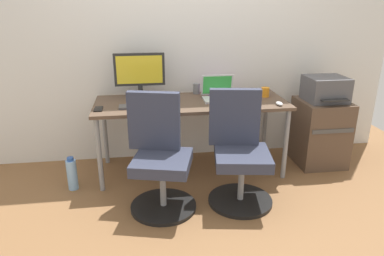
{
  "coord_description": "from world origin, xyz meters",
  "views": [
    {
      "loc": [
        -0.45,
        -3.2,
        1.62
      ],
      "look_at": [
        0.0,
        -0.05,
        0.46
      ],
      "focal_mm": 33.26,
      "sensor_mm": 36.0,
      "label": 1
    }
  ],
  "objects_px": {
    "side_cabinet": "(320,132)",
    "desktop_monitor": "(140,72)",
    "office_chair_left": "(160,158)",
    "water_bottle_on_floor": "(72,174)",
    "office_chair_right": "(239,153)",
    "coffee_mug": "(265,92)",
    "open_laptop": "(219,93)",
    "printer": "(325,89)"
  },
  "relations": [
    {
      "from": "water_bottle_on_floor",
      "to": "open_laptop",
      "type": "bearing_deg",
      "value": 11.29
    },
    {
      "from": "office_chair_right",
      "to": "desktop_monitor",
      "type": "bearing_deg",
      "value": 134.41
    },
    {
      "from": "side_cabinet",
      "to": "desktop_monitor",
      "type": "relative_size",
      "value": 1.4
    },
    {
      "from": "office_chair_left",
      "to": "water_bottle_on_floor",
      "type": "distance_m",
      "value": 0.9
    },
    {
      "from": "printer",
      "to": "open_laptop",
      "type": "distance_m",
      "value": 1.06
    },
    {
      "from": "office_chair_right",
      "to": "open_laptop",
      "type": "bearing_deg",
      "value": 93.75
    },
    {
      "from": "office_chair_right",
      "to": "open_laptop",
      "type": "height_order",
      "value": "office_chair_right"
    },
    {
      "from": "office_chair_right",
      "to": "water_bottle_on_floor",
      "type": "distance_m",
      "value": 1.5
    },
    {
      "from": "office_chair_right",
      "to": "coffee_mug",
      "type": "bearing_deg",
      "value": 57.19
    },
    {
      "from": "open_laptop",
      "to": "office_chair_left",
      "type": "bearing_deg",
      "value": -133.41
    },
    {
      "from": "coffee_mug",
      "to": "office_chair_left",
      "type": "bearing_deg",
      "value": -148.37
    },
    {
      "from": "open_laptop",
      "to": "office_chair_right",
      "type": "bearing_deg",
      "value": -86.25
    },
    {
      "from": "office_chair_left",
      "to": "desktop_monitor",
      "type": "relative_size",
      "value": 1.96
    },
    {
      "from": "office_chair_left",
      "to": "coffee_mug",
      "type": "xyz_separation_m",
      "value": [
        1.09,
        0.67,
        0.34
      ]
    },
    {
      "from": "coffee_mug",
      "to": "office_chair_right",
      "type": "bearing_deg",
      "value": -122.81
    },
    {
      "from": "office_chair_left",
      "to": "side_cabinet",
      "type": "height_order",
      "value": "office_chair_left"
    },
    {
      "from": "office_chair_left",
      "to": "water_bottle_on_floor",
      "type": "height_order",
      "value": "office_chair_left"
    },
    {
      "from": "office_chair_right",
      "to": "desktop_monitor",
      "type": "height_order",
      "value": "desktop_monitor"
    },
    {
      "from": "desktop_monitor",
      "to": "printer",
      "type": "bearing_deg",
      "value": -6.71
    },
    {
      "from": "water_bottle_on_floor",
      "to": "open_laptop",
      "type": "xyz_separation_m",
      "value": [
        1.39,
        0.28,
        0.62
      ]
    },
    {
      "from": "printer",
      "to": "open_laptop",
      "type": "relative_size",
      "value": 1.29
    },
    {
      "from": "office_chair_right",
      "to": "coffee_mug",
      "type": "xyz_separation_m",
      "value": [
        0.43,
        0.67,
        0.34
      ]
    },
    {
      "from": "printer",
      "to": "side_cabinet",
      "type": "bearing_deg",
      "value": 90.0
    },
    {
      "from": "water_bottle_on_floor",
      "to": "printer",
      "type": "bearing_deg",
      "value": 5.1
    },
    {
      "from": "office_chair_right",
      "to": "office_chair_left",
      "type": "bearing_deg",
      "value": -179.89
    },
    {
      "from": "office_chair_left",
      "to": "side_cabinet",
      "type": "xyz_separation_m",
      "value": [
        1.67,
        0.59,
        -0.09
      ]
    },
    {
      "from": "desktop_monitor",
      "to": "coffee_mug",
      "type": "xyz_separation_m",
      "value": [
        1.22,
        -0.13,
        -0.2
      ]
    },
    {
      "from": "office_chair_right",
      "to": "side_cabinet",
      "type": "bearing_deg",
      "value": 30.09
    },
    {
      "from": "office_chair_right",
      "to": "coffee_mug",
      "type": "relative_size",
      "value": 10.22
    },
    {
      "from": "water_bottle_on_floor",
      "to": "desktop_monitor",
      "type": "distance_m",
      "value": 1.13
    },
    {
      "from": "side_cabinet",
      "to": "water_bottle_on_floor",
      "type": "height_order",
      "value": "side_cabinet"
    },
    {
      "from": "coffee_mug",
      "to": "water_bottle_on_floor",
      "type": "bearing_deg",
      "value": -170.9
    },
    {
      "from": "office_chair_left",
      "to": "side_cabinet",
      "type": "relative_size",
      "value": 1.4
    },
    {
      "from": "office_chair_right",
      "to": "open_laptop",
      "type": "xyz_separation_m",
      "value": [
        -0.04,
        0.65,
        0.35
      ]
    },
    {
      "from": "side_cabinet",
      "to": "open_laptop",
      "type": "distance_m",
      "value": 1.15
    },
    {
      "from": "office_chair_left",
      "to": "office_chair_right",
      "type": "xyz_separation_m",
      "value": [
        0.66,
        0.0,
        0.0
      ]
    },
    {
      "from": "office_chair_left",
      "to": "coffee_mug",
      "type": "bearing_deg",
      "value": 31.63
    },
    {
      "from": "office_chair_left",
      "to": "open_laptop",
      "type": "bearing_deg",
      "value": 46.59
    },
    {
      "from": "office_chair_right",
      "to": "side_cabinet",
      "type": "distance_m",
      "value": 1.18
    },
    {
      "from": "office_chair_right",
      "to": "coffee_mug",
      "type": "distance_m",
      "value": 0.86
    },
    {
      "from": "printer",
      "to": "open_laptop",
      "type": "xyz_separation_m",
      "value": [
        -1.06,
        0.06,
        -0.02
      ]
    },
    {
      "from": "office_chair_right",
      "to": "open_laptop",
      "type": "relative_size",
      "value": 3.03
    }
  ]
}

